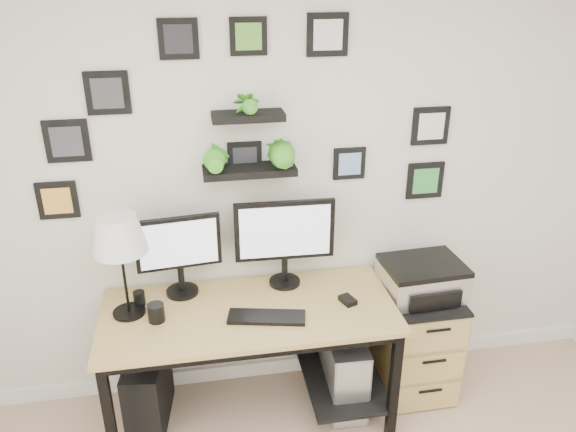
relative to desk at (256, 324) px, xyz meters
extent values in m
plane|color=silver|center=(0.32, 0.33, 0.67)|extent=(4.00, 0.00, 4.00)
cube|color=white|center=(0.32, 0.32, -0.58)|extent=(4.00, 0.03, 0.10)
cube|color=tan|center=(-0.04, -0.04, 0.11)|extent=(1.60, 0.70, 0.03)
cube|color=black|center=(-0.04, -0.04, 0.07)|extent=(1.54, 0.64, 0.05)
cube|color=black|center=(-0.04, 0.29, -0.17)|extent=(1.44, 0.02, 0.41)
cube|color=black|center=(0.51, -0.04, -0.45)|extent=(0.45, 0.63, 0.03)
cube|color=black|center=(-0.79, -0.34, -0.27)|extent=(0.05, 0.05, 0.72)
cube|color=black|center=(-0.79, 0.26, -0.27)|extent=(0.05, 0.05, 0.72)
cube|color=black|center=(0.71, -0.34, -0.27)|extent=(0.05, 0.05, 0.72)
cube|color=black|center=(0.71, 0.26, -0.27)|extent=(0.05, 0.05, 0.72)
cylinder|color=black|center=(-0.39, 0.20, 0.13)|extent=(0.20, 0.20, 0.02)
cylinder|color=black|center=(-0.39, 0.20, 0.22)|extent=(0.04, 0.04, 0.16)
cube|color=black|center=(-0.39, 0.19, 0.45)|extent=(0.47, 0.08, 0.30)
cube|color=silver|center=(-0.39, 0.17, 0.45)|extent=(0.42, 0.05, 0.26)
cylinder|color=black|center=(0.20, 0.20, 0.13)|extent=(0.19, 0.19, 0.02)
cylinder|color=black|center=(0.20, 0.20, 0.21)|extent=(0.04, 0.04, 0.16)
cube|color=black|center=(0.20, 0.19, 0.47)|extent=(0.57, 0.05, 0.35)
cube|color=silver|center=(0.20, 0.17, 0.47)|extent=(0.51, 0.02, 0.30)
cube|color=black|center=(0.05, -0.14, 0.13)|extent=(0.43, 0.21, 0.02)
cube|color=black|center=(0.51, -0.06, 0.14)|extent=(0.09, 0.12, 0.03)
cylinder|color=black|center=(-0.67, 0.04, 0.13)|extent=(0.17, 0.17, 0.02)
cylinder|color=black|center=(-0.67, 0.04, 0.39)|extent=(0.02, 0.02, 0.52)
cone|color=white|center=(-0.67, 0.04, 0.60)|extent=(0.28, 0.28, 0.19)
cylinder|color=black|center=(-0.53, -0.05, 0.17)|extent=(0.09, 0.09, 0.10)
cylinder|color=black|center=(-0.62, 0.12, 0.16)|extent=(0.06, 0.06, 0.08)
cube|color=black|center=(-0.63, 0.04, -0.40)|extent=(0.26, 0.48, 0.46)
cube|color=gray|center=(0.52, 0.00, -0.38)|extent=(0.23, 0.49, 0.48)
cube|color=silver|center=(0.51, -0.24, -0.38)|extent=(0.19, 0.02, 0.45)
cube|color=tan|center=(1.00, 0.06, -0.30)|extent=(0.42, 0.50, 0.65)
cube|color=black|center=(1.00, 0.06, 0.03)|extent=(0.43, 0.51, 0.02)
cube|color=tan|center=(1.00, -0.19, -0.52)|extent=(0.39, 0.02, 0.18)
cylinder|color=black|center=(1.00, -0.21, -0.46)|extent=(0.14, 0.02, 0.02)
cube|color=tan|center=(1.00, -0.19, -0.30)|extent=(0.39, 0.02, 0.18)
cylinder|color=black|center=(1.00, -0.21, -0.24)|extent=(0.14, 0.02, 0.02)
cube|color=tan|center=(1.00, -0.19, -0.08)|extent=(0.39, 0.02, 0.18)
cylinder|color=black|center=(1.00, -0.21, -0.02)|extent=(0.14, 0.02, 0.02)
cube|color=silver|center=(1.00, 0.07, 0.13)|extent=(0.48, 0.38, 0.18)
cube|color=black|center=(1.00, 0.07, 0.24)|extent=(0.48, 0.38, 0.03)
cube|color=black|center=(1.01, -0.12, 0.11)|extent=(0.31, 0.04, 0.10)
cube|color=black|center=(0.02, 0.24, 0.82)|extent=(0.50, 0.18, 0.04)
cube|color=black|center=(0.02, 0.23, 1.12)|extent=(0.38, 0.15, 0.04)
imported|color=green|center=(-0.15, 0.24, 0.98)|extent=(0.15, 0.12, 0.27)
imported|color=green|center=(0.19, 0.24, 0.98)|extent=(0.15, 0.15, 0.27)
imported|color=green|center=(0.02, 0.23, 1.27)|extent=(0.13, 0.09, 0.25)
cube|color=black|center=(1.07, 0.32, 0.67)|extent=(0.22, 0.02, 0.22)
cube|color=green|center=(1.07, 0.31, 0.67)|extent=(0.16, 0.00, 0.16)
cube|color=black|center=(-0.67, 0.32, 1.25)|extent=(0.22, 0.02, 0.22)
cube|color=#36373B|center=(-0.67, 0.31, 1.25)|extent=(0.15, 0.00, 0.15)
cube|color=black|center=(0.60, 0.32, 0.80)|extent=(0.19, 0.02, 0.19)
cube|color=#739BCA|center=(0.60, 0.31, 0.80)|extent=(0.13, 0.00, 0.13)
cube|color=black|center=(0.00, 0.32, 0.87)|extent=(0.19, 0.02, 0.19)
cube|color=#2A2A30|center=(0.00, 0.31, 0.87)|extent=(0.13, 0.00, 0.13)
cube|color=black|center=(0.45, 0.32, 1.51)|extent=(0.22, 0.02, 0.22)
cube|color=silver|center=(0.45, 0.31, 1.51)|extent=(0.15, 0.00, 0.15)
cube|color=black|center=(-0.31, 0.32, 1.50)|extent=(0.20, 0.02, 0.20)
cube|color=black|center=(-0.31, 0.31, 1.50)|extent=(0.14, 0.00, 0.14)
cube|color=black|center=(-1.00, 0.32, 0.69)|extent=(0.21, 0.02, 0.21)
cube|color=gold|center=(-1.00, 0.31, 0.69)|extent=(0.15, 0.00, 0.15)
cube|color=black|center=(-0.91, 0.32, 1.01)|extent=(0.22, 0.02, 0.22)
cube|color=#3A3944|center=(-0.91, 0.31, 1.01)|extent=(0.16, 0.00, 0.16)
cube|color=black|center=(0.04, 0.32, 1.51)|extent=(0.19, 0.02, 0.19)
cube|color=#529B33|center=(0.04, 0.31, 1.51)|extent=(0.13, 0.00, 0.13)
cube|color=black|center=(1.07, 0.32, 1.00)|extent=(0.22, 0.02, 0.22)
cube|color=white|center=(1.07, 0.31, 1.00)|extent=(0.15, 0.00, 0.15)
camera|label=1|loc=(-0.28, -2.60, 1.85)|focal=35.00mm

